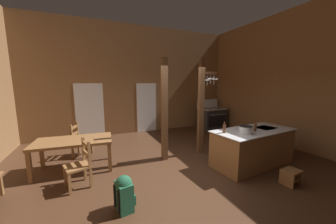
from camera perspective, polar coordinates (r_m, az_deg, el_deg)
The scene contains 18 objects.
ground_plane at distance 4.60m, azimuth 3.12°, elevation -18.38°, with size 8.96×8.50×0.10m, color #422819.
wall_back at distance 7.79m, azimuth -9.91°, elevation 9.68°, with size 8.96×0.14×4.36m, color brown.
wall_right at distance 7.01m, azimuth 35.63°, elevation 8.26°, with size 0.14×8.50×4.36m, color brown.
glazed_door_back_left at distance 7.57m, azimuth -23.16°, elevation 0.35°, with size 1.00×0.01×2.05m, color white.
glazed_panel_back_right at distance 7.89m, azimuth -6.68°, elevation 1.34°, with size 0.84×0.01×2.05m, color white.
kitchen_island at distance 5.21m, azimuth 24.78°, elevation -9.89°, with size 2.24×1.17×0.90m.
stove_range at distance 8.63m, azimuth 13.44°, elevation -1.84°, with size 1.16×0.85×1.32m.
support_post_with_pot_rack at distance 5.38m, azimuth 10.48°, elevation 2.30°, with size 0.58×0.23×2.71m.
support_post_center at distance 4.81m, azimuth -1.09°, elevation 0.50°, with size 0.14×0.14×2.71m.
step_stool at distance 4.74m, azimuth 33.92°, elevation -16.10°, with size 0.39×0.31×0.30m.
dining_table at distance 4.94m, azimuth -27.24°, elevation -8.67°, with size 1.77×1.04×0.74m.
ladderback_chair_near_window at distance 5.84m, azimuth -25.67°, elevation -7.97°, with size 0.57×0.57×0.95m.
ladderback_chair_by_post at distance 4.19m, azimuth -25.69°, elevation -14.55°, with size 0.55×0.55×0.95m.
backpack at distance 3.32m, azimuth -13.47°, elevation -23.05°, with size 0.34×0.35×0.60m.
stockpot_on_counter at distance 4.64m, azimuth 23.00°, elevation -5.09°, with size 0.37×0.30×0.17m.
mixing_bowl_on_counter at distance 5.16m, azimuth 23.07°, elevation -4.37°, with size 0.19×0.19×0.07m.
bottle_tall_on_counter at distance 4.52m, azimuth 17.08°, elevation -4.93°, with size 0.07×0.07×0.26m.
bottle_short_on_counter at distance 4.94m, azimuth 25.47°, elevation -4.32°, with size 0.07×0.07×0.25m.
Camera 1 is at (-1.84, -3.65, 2.06)m, focal length 19.60 mm.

